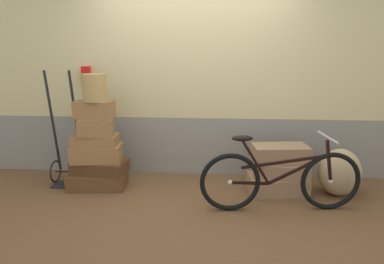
{
  "coord_description": "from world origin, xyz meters",
  "views": [
    {
      "loc": [
        0.25,
        -3.46,
        1.63
      ],
      "look_at": [
        0.01,
        0.12,
        0.75
      ],
      "focal_mm": 30.53,
      "sensor_mm": 36.0,
      "label": 1
    }
  ],
  "objects_px": {
    "suitcase_1": "(100,167)",
    "burlap_sack": "(339,172)",
    "suitcase_2": "(97,153)",
    "suitcase_8": "(280,154)",
    "suitcase_0": "(98,180)",
    "suitcase_4": "(96,127)",
    "suitcase_6": "(277,184)",
    "bicycle": "(280,180)",
    "wicker_basket": "(94,88)",
    "luggage_trolley": "(67,157)",
    "suitcase_7": "(281,170)",
    "suitcase_3": "(95,140)",
    "suitcase_5": "(94,110)"
  },
  "relations": [
    {
      "from": "suitcase_0",
      "to": "suitcase_8",
      "type": "xyz_separation_m",
      "value": [
        2.19,
        0.04,
        0.38
      ]
    },
    {
      "from": "suitcase_3",
      "to": "suitcase_4",
      "type": "height_order",
      "value": "suitcase_4"
    },
    {
      "from": "suitcase_1",
      "to": "bicycle",
      "type": "bearing_deg",
      "value": -6.39
    },
    {
      "from": "suitcase_1",
      "to": "burlap_sack",
      "type": "distance_m",
      "value": 2.84
    },
    {
      "from": "suitcase_1",
      "to": "suitcase_7",
      "type": "height_order",
      "value": "suitcase_7"
    },
    {
      "from": "suitcase_3",
      "to": "suitcase_6",
      "type": "relative_size",
      "value": 0.79
    },
    {
      "from": "suitcase_3",
      "to": "wicker_basket",
      "type": "xyz_separation_m",
      "value": [
        0.04,
        -0.01,
        0.63
      ]
    },
    {
      "from": "suitcase_6",
      "to": "bicycle",
      "type": "xyz_separation_m",
      "value": [
        -0.07,
        -0.45,
        0.24
      ]
    },
    {
      "from": "suitcase_6",
      "to": "bicycle",
      "type": "height_order",
      "value": "bicycle"
    },
    {
      "from": "luggage_trolley",
      "to": "bicycle",
      "type": "bearing_deg",
      "value": -12.62
    },
    {
      "from": "suitcase_1",
      "to": "bicycle",
      "type": "height_order",
      "value": "bicycle"
    },
    {
      "from": "suitcase_0",
      "to": "suitcase_4",
      "type": "relative_size",
      "value": 1.73
    },
    {
      "from": "suitcase_8",
      "to": "burlap_sack",
      "type": "xyz_separation_m",
      "value": [
        0.68,
        -0.05,
        -0.2
      ]
    },
    {
      "from": "suitcase_8",
      "to": "suitcase_7",
      "type": "bearing_deg",
      "value": -85.77
    },
    {
      "from": "suitcase_6",
      "to": "bicycle",
      "type": "relative_size",
      "value": 0.4
    },
    {
      "from": "suitcase_1",
      "to": "suitcase_3",
      "type": "bearing_deg",
      "value": -166.02
    },
    {
      "from": "suitcase_0",
      "to": "suitcase_3",
      "type": "distance_m",
      "value": 0.51
    },
    {
      "from": "wicker_basket",
      "to": "bicycle",
      "type": "relative_size",
      "value": 0.19
    },
    {
      "from": "suitcase_0",
      "to": "bicycle",
      "type": "height_order",
      "value": "bicycle"
    },
    {
      "from": "wicker_basket",
      "to": "suitcase_2",
      "type": "bearing_deg",
      "value": 168.53
    },
    {
      "from": "suitcase_0",
      "to": "wicker_basket",
      "type": "relative_size",
      "value": 2.18
    },
    {
      "from": "suitcase_0",
      "to": "burlap_sack",
      "type": "distance_m",
      "value": 2.87
    },
    {
      "from": "suitcase_2",
      "to": "suitcase_4",
      "type": "bearing_deg",
      "value": -61.84
    },
    {
      "from": "suitcase_8",
      "to": "burlap_sack",
      "type": "height_order",
      "value": "suitcase_8"
    },
    {
      "from": "suitcase_0",
      "to": "suitcase_2",
      "type": "height_order",
      "value": "suitcase_2"
    },
    {
      "from": "suitcase_2",
      "to": "luggage_trolley",
      "type": "distance_m",
      "value": 0.45
    },
    {
      "from": "suitcase_0",
      "to": "suitcase_6",
      "type": "distance_m",
      "value": 2.17
    },
    {
      "from": "suitcase_4",
      "to": "wicker_basket",
      "type": "xyz_separation_m",
      "value": [
        0.0,
        0.03,
        0.46
      ]
    },
    {
      "from": "suitcase_1",
      "to": "suitcase_3",
      "type": "height_order",
      "value": "suitcase_3"
    },
    {
      "from": "suitcase_2",
      "to": "suitcase_5",
      "type": "relative_size",
      "value": 1.33
    },
    {
      "from": "suitcase_2",
      "to": "bicycle",
      "type": "bearing_deg",
      "value": -18.47
    },
    {
      "from": "suitcase_6",
      "to": "burlap_sack",
      "type": "height_order",
      "value": "burlap_sack"
    },
    {
      "from": "suitcase_1",
      "to": "suitcase_6",
      "type": "relative_size",
      "value": 0.97
    },
    {
      "from": "suitcase_2",
      "to": "suitcase_6",
      "type": "relative_size",
      "value": 0.87
    },
    {
      "from": "suitcase_4",
      "to": "suitcase_6",
      "type": "xyz_separation_m",
      "value": [
        2.14,
        0.02,
        -0.66
      ]
    },
    {
      "from": "suitcase_2",
      "to": "wicker_basket",
      "type": "bearing_deg",
      "value": -17.59
    },
    {
      "from": "burlap_sack",
      "to": "wicker_basket",
      "type": "bearing_deg",
      "value": 179.53
    },
    {
      "from": "luggage_trolley",
      "to": "suitcase_5",
      "type": "bearing_deg",
      "value": -11.79
    },
    {
      "from": "suitcase_5",
      "to": "wicker_basket",
      "type": "distance_m",
      "value": 0.26
    },
    {
      "from": "suitcase_5",
      "to": "wicker_basket",
      "type": "relative_size",
      "value": 1.39
    },
    {
      "from": "suitcase_2",
      "to": "suitcase_8",
      "type": "bearing_deg",
      "value": -5.61
    },
    {
      "from": "suitcase_0",
      "to": "luggage_trolley",
      "type": "bearing_deg",
      "value": 159.68
    },
    {
      "from": "wicker_basket",
      "to": "burlap_sack",
      "type": "xyz_separation_m",
      "value": [
        2.83,
        -0.02,
        -0.95
      ]
    },
    {
      "from": "suitcase_2",
      "to": "burlap_sack",
      "type": "height_order",
      "value": "burlap_sack"
    },
    {
      "from": "wicker_basket",
      "to": "suitcase_7",
      "type": "bearing_deg",
      "value": -0.6
    },
    {
      "from": "suitcase_6",
      "to": "wicker_basket",
      "type": "bearing_deg",
      "value": 174.74
    },
    {
      "from": "burlap_sack",
      "to": "suitcase_1",
      "type": "bearing_deg",
      "value": 179.19
    },
    {
      "from": "suitcase_1",
      "to": "luggage_trolley",
      "type": "xyz_separation_m",
      "value": [
        -0.45,
        0.09,
        0.08
      ]
    },
    {
      "from": "suitcase_3",
      "to": "suitcase_5",
      "type": "xyz_separation_m",
      "value": [
        0.01,
        0.01,
        0.37
      ]
    },
    {
      "from": "suitcase_3",
      "to": "burlap_sack",
      "type": "xyz_separation_m",
      "value": [
        2.87,
        -0.04,
        -0.32
      ]
    }
  ]
}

